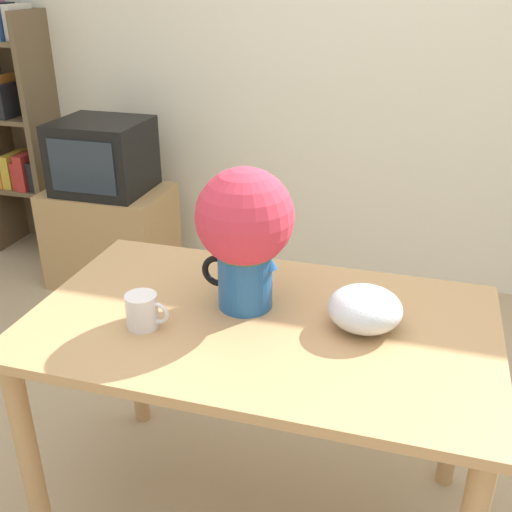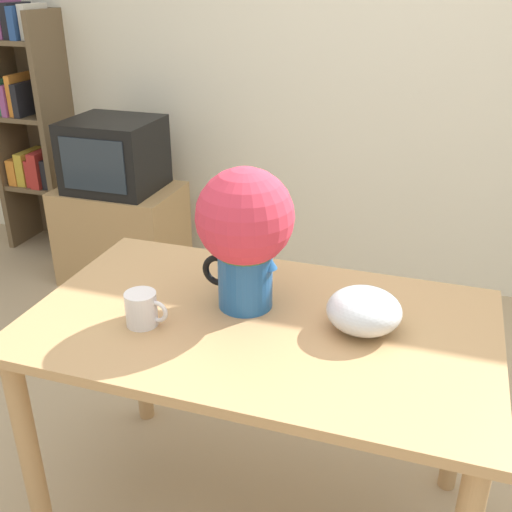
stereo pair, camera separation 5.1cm
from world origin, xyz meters
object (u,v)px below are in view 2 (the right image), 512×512
coffee_mug (142,309)px  tv_set (114,155)px  flower_vase (245,229)px  white_bowl (364,310)px

coffee_mug → tv_set: tv_set is taller
flower_vase → white_bowl: (0.35, -0.02, -0.18)m
tv_set → white_bowl: bearing=-40.9°
coffee_mug → tv_set: bearing=122.9°
coffee_mug → white_bowl: 0.60m
tv_set → coffee_mug: bearing=-57.1°
flower_vase → tv_set: size_ratio=0.88×
white_bowl → tv_set: 2.07m
flower_vase → tv_set: 1.82m
flower_vase → white_bowl: flower_vase is taller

